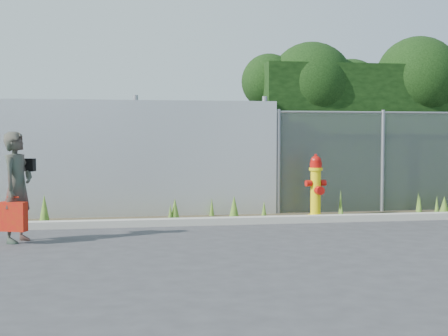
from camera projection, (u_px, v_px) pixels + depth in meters
ground at (260, 241)px, 9.05m from camera, size 80.00×80.00×0.00m
curb at (237, 221)px, 10.82m from camera, size 16.00×0.22×0.12m
weed_strip at (247, 213)px, 11.45m from camera, size 16.00×1.30×0.55m
corrugated_fence at (51, 159)px, 11.41m from camera, size 8.50×0.21×2.30m
chainlink_fence at (431, 160)px, 12.66m from camera, size 6.50×0.07×2.05m
hedge at (417, 112)px, 13.66m from camera, size 7.66×2.10×3.83m
fire_hydrant at (316, 187)px, 11.60m from camera, size 0.40×0.36×1.19m
woman at (17, 187)px, 8.97m from camera, size 0.59×0.69×1.60m
red_tote_bag at (13, 217)px, 8.79m from camera, size 0.38×0.14×0.49m
black_shoulder_bag at (26, 165)px, 9.19m from camera, size 0.25×0.11×0.19m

